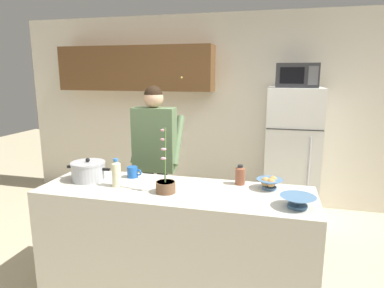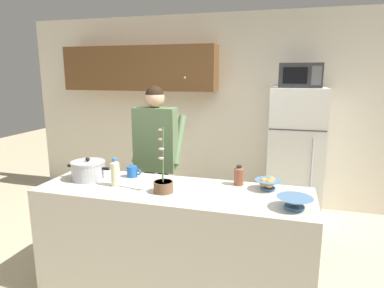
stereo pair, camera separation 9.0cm
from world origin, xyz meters
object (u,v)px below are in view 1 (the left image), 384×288
cooking_pot (88,171)px  bread_bowl (270,183)px  person_near_pot (155,148)px  bottle_near_edge (116,173)px  refrigerator (292,154)px  empty_bowl (298,201)px  potted_orchid (166,184)px  bottle_mid_counter (240,175)px  microwave (297,75)px  coffee_mug (133,172)px

cooking_pot → bread_bowl: 1.50m
person_near_pot → bottle_near_edge: (-0.02, -0.83, -0.03)m
person_near_pot → refrigerator: bearing=37.1°
refrigerator → empty_bowl: size_ratio=6.84×
refrigerator → cooking_pot: bearing=-133.8°
bottle_near_edge → potted_orchid: potted_orchid is taller
cooking_pot → bottle_mid_counter: cooking_pot is taller
cooking_pot → potted_orchid: 0.74m
cooking_pot → potted_orchid: bearing=-9.9°
refrigerator → person_near_pot: size_ratio=0.97×
bread_bowl → microwave: bearing=81.8°
refrigerator → potted_orchid: 2.18m
person_near_pot → microwave: bearing=36.5°
cooking_pot → bottle_near_edge: bearing=-16.4°
refrigerator → coffee_mug: 2.16m
empty_bowl → bottle_mid_counter: (-0.43, 0.39, 0.03)m
microwave → bottle_near_edge: microwave is taller
microwave → cooking_pot: size_ratio=1.21×
refrigerator → empty_bowl: bearing=-91.2°
microwave → empty_bowl: (-0.04, -1.97, -0.82)m
refrigerator → bottle_near_edge: size_ratio=7.19×
refrigerator → empty_bowl: (-0.04, -1.99, 0.14)m
bread_bowl → bottle_near_edge: bottle_near_edge is taller
coffee_mug → microwave: bearing=49.2°
refrigerator → microwave: size_ratio=3.43×
cooking_pot → bread_bowl: (1.49, 0.14, -0.03)m
refrigerator → bottle_mid_counter: (-0.47, -1.60, 0.18)m
coffee_mug → bread_bowl: size_ratio=0.64×
cooking_pot → coffee_mug: cooking_pot is taller
cooking_pot → bottle_near_edge: 0.32m
bottle_mid_counter → potted_orchid: 0.62m
empty_bowl → potted_orchid: bearing=176.4°
microwave → person_near_pot: size_ratio=0.28×
cooking_pot → bottle_near_edge: bottle_near_edge is taller
cooking_pot → empty_bowl: size_ratio=1.65×
cooking_pot → coffee_mug: 0.37m
empty_bowl → bottle_mid_counter: bottle_mid_counter is taller
person_near_pot → empty_bowl: 1.65m
bread_bowl → potted_orchid: potted_orchid is taller
person_near_pot → bread_bowl: 1.32m
refrigerator → bread_bowl: refrigerator is taller
refrigerator → potted_orchid: size_ratio=3.30×
bottle_near_edge → potted_orchid: bearing=-5.1°
bottle_near_edge → potted_orchid: (0.43, -0.04, -0.04)m
bottle_near_edge → empty_bowl: bearing=-4.1°
refrigerator → bottle_near_edge: (-1.43, -1.89, 0.21)m
cooking_pot → bottle_mid_counter: 1.27m
bottle_mid_counter → bottle_near_edge: bearing=-162.9°
microwave → bread_bowl: size_ratio=2.34×
refrigerator → microwave: 0.96m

